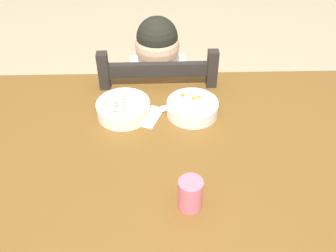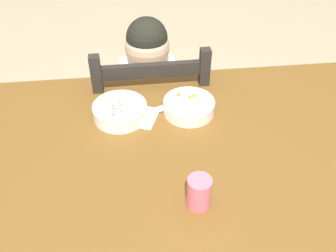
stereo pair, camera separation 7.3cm
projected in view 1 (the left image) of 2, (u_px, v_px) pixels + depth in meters
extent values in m
cube|color=brown|center=(178.00, 155.00, 1.11)|extent=(1.43, 0.85, 0.04)
cylinder|color=brown|center=(25.00, 163.00, 1.60)|extent=(0.07, 0.07, 0.71)
cylinder|color=brown|center=(319.00, 157.00, 1.63)|extent=(0.07, 0.07, 0.71)
cube|color=#28241F|center=(159.00, 123.00, 1.71)|extent=(0.42, 0.42, 0.02)
cube|color=#28241F|center=(194.00, 130.00, 1.99)|extent=(0.04, 0.04, 0.41)
cube|color=#28241F|center=(123.00, 132.00, 1.98)|extent=(0.04, 0.04, 0.41)
cube|color=#28241F|center=(202.00, 185.00, 1.71)|extent=(0.04, 0.04, 0.41)
cube|color=#28241F|center=(119.00, 187.00, 1.69)|extent=(0.04, 0.04, 0.41)
cube|color=#28241F|center=(209.00, 105.00, 1.41)|extent=(0.04, 0.04, 0.46)
cube|color=#28241F|center=(108.00, 108.00, 1.40)|extent=(0.04, 0.04, 0.46)
cube|color=#28241F|center=(158.00, 70.00, 1.30)|extent=(0.36, 0.03, 0.05)
cube|color=#28241F|center=(159.00, 102.00, 1.39)|extent=(0.36, 0.03, 0.05)
cube|color=white|center=(158.00, 97.00, 1.57)|extent=(0.22, 0.14, 0.32)
sphere|color=#D6B08D|center=(157.00, 46.00, 1.42)|extent=(0.17, 0.17, 0.17)
sphere|color=black|center=(157.00, 37.00, 1.40)|extent=(0.16, 0.16, 0.16)
cylinder|color=#3F4C72|center=(148.00, 178.00, 1.72)|extent=(0.07, 0.07, 0.43)
cylinder|color=#3F4C72|center=(172.00, 178.00, 1.72)|extent=(0.07, 0.07, 0.43)
cylinder|color=white|center=(125.00, 96.00, 1.44)|extent=(0.06, 0.24, 0.13)
cylinder|color=white|center=(192.00, 95.00, 1.45)|extent=(0.06, 0.24, 0.13)
cylinder|color=white|center=(124.00, 109.00, 1.21)|extent=(0.17, 0.17, 0.05)
cylinder|color=white|center=(124.00, 114.00, 1.22)|extent=(0.08, 0.08, 0.01)
cylinder|color=#449038|center=(123.00, 107.00, 1.20)|extent=(0.14, 0.14, 0.03)
sphere|color=green|center=(124.00, 100.00, 1.21)|extent=(0.01, 0.01, 0.01)
sphere|color=#4F8A31|center=(124.00, 110.00, 1.17)|extent=(0.01, 0.01, 0.01)
sphere|color=#50953D|center=(124.00, 104.00, 1.20)|extent=(0.01, 0.01, 0.01)
sphere|color=#4B902D|center=(116.00, 104.00, 1.19)|extent=(0.01, 0.01, 0.01)
sphere|color=green|center=(117.00, 107.00, 1.18)|extent=(0.01, 0.01, 0.01)
sphere|color=green|center=(115.00, 113.00, 1.16)|extent=(0.01, 0.01, 0.01)
cylinder|color=white|center=(192.00, 108.00, 1.21)|extent=(0.17, 0.17, 0.05)
cylinder|color=white|center=(192.00, 113.00, 1.23)|extent=(0.08, 0.08, 0.01)
cylinder|color=orange|center=(192.00, 106.00, 1.21)|extent=(0.14, 0.14, 0.02)
cube|color=orange|center=(183.00, 96.00, 1.23)|extent=(0.02, 0.02, 0.01)
cube|color=orange|center=(194.00, 99.00, 1.22)|extent=(0.02, 0.02, 0.01)
cube|color=orange|center=(199.00, 98.00, 1.22)|extent=(0.02, 0.02, 0.01)
cube|color=silver|center=(179.00, 101.00, 1.28)|extent=(0.08, 0.07, 0.00)
ellipsoid|color=silver|center=(164.00, 108.00, 1.24)|extent=(0.05, 0.05, 0.01)
cylinder|color=#E26A7D|center=(190.00, 194.00, 0.91)|extent=(0.06, 0.06, 0.09)
cube|color=white|center=(141.00, 114.00, 1.22)|extent=(0.16, 0.15, 0.00)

